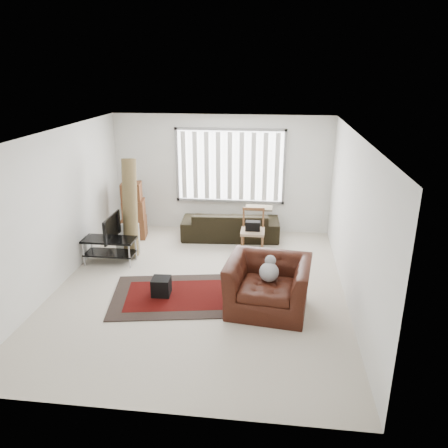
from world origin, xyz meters
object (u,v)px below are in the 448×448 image
object	(u,v)px
side_chair	(253,229)
moving_boxes	(133,212)
tv_stand	(110,245)
armchair	(268,282)
sofa	(231,220)

from	to	relation	value
side_chair	moving_boxes	bearing A→B (deg)	168.73
tv_stand	moving_boxes	world-z (taller)	moving_boxes
moving_boxes	side_chair	distance (m)	2.77
moving_boxes	armchair	distance (m)	4.18
side_chair	sofa	bearing A→B (deg)	125.87
sofa	side_chair	size ratio (longest dim) A/B	2.38
tv_stand	sofa	distance (m)	2.76
tv_stand	armchair	distance (m)	3.44
sofa	moving_boxes	bearing A→B (deg)	1.87
side_chair	armchair	size ratio (longest dim) A/B	0.64
armchair	sofa	bearing A→B (deg)	113.92
tv_stand	sofa	xyz separation A→B (m)	(2.22, 1.63, 0.05)
moving_boxes	armchair	size ratio (longest dim) A/B	0.90
sofa	armchair	world-z (taller)	armchair
moving_boxes	sofa	bearing A→B (deg)	5.86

